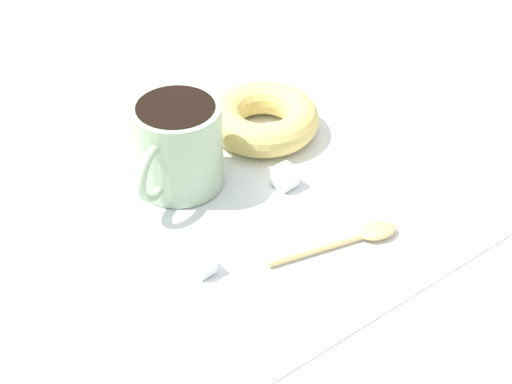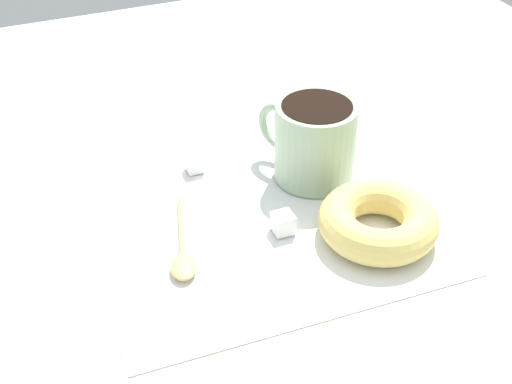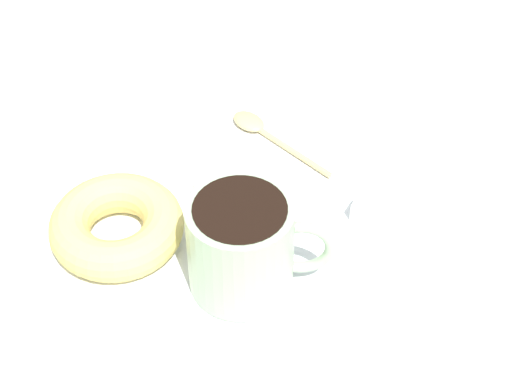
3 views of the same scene
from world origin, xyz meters
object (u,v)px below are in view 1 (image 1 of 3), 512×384
(spoon, at_px, (361,236))
(sugar_cube_extra, at_px, (285,177))
(donut, at_px, (264,119))
(coffee_cup, at_px, (177,145))
(sugar_cube, at_px, (203,264))

(spoon, xyz_separation_m, sugar_cube_extra, (-0.10, -0.00, 0.01))
(donut, xyz_separation_m, spoon, (0.18, -0.04, -0.01))
(sugar_cube_extra, bearing_deg, donut, 153.08)
(coffee_cup, relative_size, sugar_cube, 6.29)
(spoon, height_order, sugar_cube, sugar_cube)
(coffee_cup, relative_size, donut, 0.97)
(donut, relative_size, spoon, 0.92)
(coffee_cup, height_order, sugar_cube, coffee_cup)
(coffee_cup, xyz_separation_m, sugar_cube_extra, (0.07, 0.08, -0.03))
(sugar_cube_extra, bearing_deg, spoon, 0.64)
(coffee_cup, distance_m, donut, 0.12)
(sugar_cube, distance_m, sugar_cube_extra, 0.14)
(donut, bearing_deg, coffee_cup, -84.12)
(spoon, bearing_deg, coffee_cup, -155.82)
(spoon, relative_size, sugar_cube_extra, 6.28)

